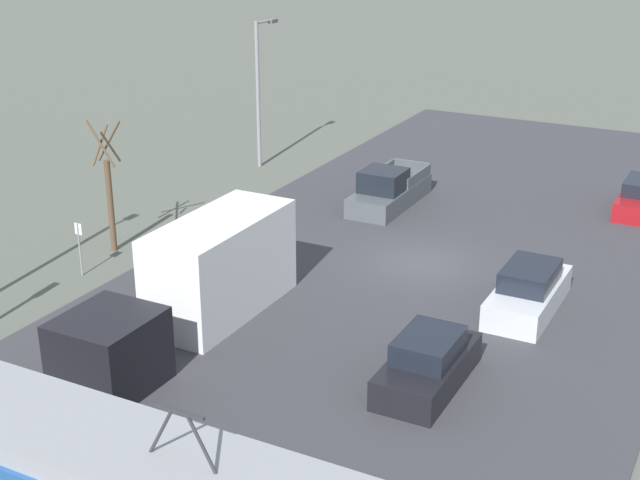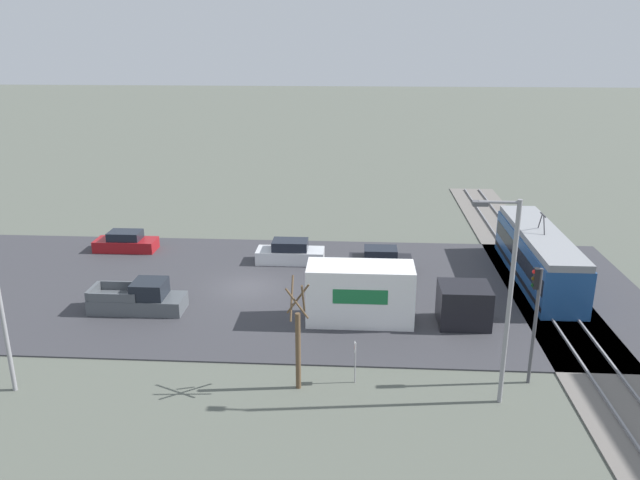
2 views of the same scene
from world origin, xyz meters
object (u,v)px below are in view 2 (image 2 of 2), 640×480
(sedan_car_0, at_px, (126,242))
(sedan_car_2, at_px, (290,253))
(no_parking_sign, at_px, (355,358))
(street_lamp_mid_block, at_px, (506,292))
(pickup_truck, at_px, (140,299))
(box_truck, at_px, (385,296))
(traffic_light_pole, at_px, (535,311))
(sedan_car_1, at_px, (380,261))
(street_tree, at_px, (298,340))
(light_rail_tram, at_px, (538,256))

(sedan_car_0, xyz_separation_m, sedan_car_2, (1.76, 12.44, 0.06))
(no_parking_sign, bearing_deg, sedan_car_2, -163.36)
(street_lamp_mid_block, bearing_deg, sedan_car_0, -128.56)
(pickup_truck, bearing_deg, street_lamp_mid_block, 66.25)
(box_truck, bearing_deg, traffic_light_pole, 47.01)
(no_parking_sign, bearing_deg, sedan_car_1, 173.62)
(street_tree, xyz_separation_m, street_lamp_mid_block, (0.60, 8.74, 2.81))
(box_truck, xyz_separation_m, street_lamp_mid_block, (7.63, 4.58, 3.63))
(sedan_car_1, xyz_separation_m, traffic_light_pole, (13.90, 6.36, 2.91))
(box_truck, height_order, sedan_car_2, box_truck)
(traffic_light_pole, relative_size, street_tree, 1.07)
(sedan_car_2, bearing_deg, traffic_light_pole, 39.89)
(sedan_car_0, bearing_deg, street_tree, 39.00)
(traffic_light_pole, bearing_deg, sedan_car_2, -140.11)
(box_truck, relative_size, traffic_light_pole, 1.77)
(light_rail_tram, height_order, traffic_light_pole, traffic_light_pole)
(traffic_light_pole, xyz_separation_m, street_tree, (1.09, -10.53, -1.23))
(sedan_car_1, distance_m, street_lamp_mid_block, 16.87)
(box_truck, distance_m, no_parking_sign, 6.62)
(street_tree, bearing_deg, box_truck, 149.38)
(light_rail_tram, height_order, sedan_car_2, light_rail_tram)
(box_truck, height_order, street_tree, street_tree)
(sedan_car_0, relative_size, street_tree, 0.84)
(no_parking_sign, bearing_deg, pickup_truck, -119.26)
(street_tree, bearing_deg, sedan_car_2, -172.61)
(sedan_car_1, height_order, street_lamp_mid_block, street_lamp_mid_block)
(light_rail_tram, relative_size, traffic_light_pole, 2.21)
(box_truck, bearing_deg, sedan_car_1, 179.97)
(box_truck, relative_size, street_lamp_mid_block, 1.09)
(sedan_car_2, bearing_deg, box_truck, 34.32)
(sedan_car_1, height_order, street_tree, street_tree)
(box_truck, height_order, no_parking_sign, box_truck)
(box_truck, relative_size, sedan_car_1, 2.37)
(light_rail_tram, relative_size, street_lamp_mid_block, 1.36)
(sedan_car_0, distance_m, sedan_car_1, 18.94)
(sedan_car_2, bearing_deg, no_parking_sign, 16.64)
(sedan_car_0, height_order, sedan_car_2, sedan_car_2)
(pickup_truck, height_order, no_parking_sign, no_parking_sign)
(sedan_car_0, relative_size, no_parking_sign, 2.17)
(sedan_car_2, distance_m, no_parking_sign, 16.28)
(sedan_car_1, relative_size, sedan_car_2, 0.90)
(street_tree, bearing_deg, no_parking_sign, 103.46)
(pickup_truck, relative_size, traffic_light_pole, 0.95)
(traffic_light_pole, height_order, street_tree, traffic_light_pole)
(sedan_car_0, bearing_deg, street_lamp_mid_block, 51.44)
(street_tree, distance_m, street_lamp_mid_block, 9.21)
(sedan_car_1, relative_size, street_lamp_mid_block, 0.46)
(pickup_truck, xyz_separation_m, street_tree, (7.62, 9.95, 1.64))
(box_truck, distance_m, traffic_light_pole, 8.94)
(sedan_car_1, height_order, traffic_light_pole, traffic_light_pole)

